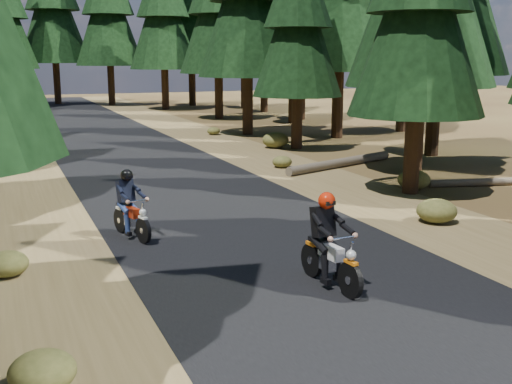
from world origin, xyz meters
The scene contains 9 objects.
ground centered at (0.00, 0.00, 0.00)m, with size 120.00×120.00×0.00m, color #422B17.
road centered at (0.00, 5.00, 0.01)m, with size 6.00×100.00×0.01m, color black.
shoulder_l centered at (-4.60, 5.00, 0.00)m, with size 3.20×100.00×0.01m, color brown.
shoulder_r centered at (4.60, 5.00, 0.00)m, with size 3.20×100.00×0.01m, color brown.
log_near centered at (6.43, 9.22, 0.16)m, with size 0.32×0.32×5.43m, color #4C4233.
log_far centered at (9.09, 4.47, 0.12)m, with size 0.24×0.24×4.10m, color #4C4233.
understory_shrubs centered at (0.94, 8.30, 0.28)m, with size 13.90×30.24×0.69m.
rider_lead centered at (0.15, -1.52, 0.55)m, with size 0.70×1.87×1.64m.
rider_follow centered at (-2.40, 2.81, 0.51)m, with size 0.93×1.76×1.50m.
Camera 1 is at (-4.96, -10.76, 3.89)m, focal length 45.00 mm.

